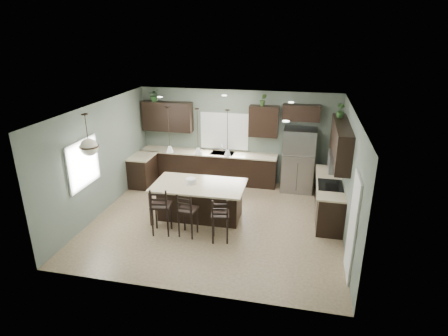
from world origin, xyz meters
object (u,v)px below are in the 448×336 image
Objects in this scene: bar_stool_right at (220,219)px; serving_dish at (191,181)px; plant_back_left at (154,95)px; refrigerator at (298,160)px; bar_stool_center at (188,214)px; bar_stool_left at (161,210)px; kitchen_island at (199,202)px.

serving_dish is at bearing 124.95° from bar_stool_right.
serving_dish is 3.55m from plant_back_left.
bar_stool_center is at bearing -126.52° from refrigerator.
bar_stool_left is at bearing -170.99° from bar_stool_center.
bar_stool_right is at bearing -115.95° from refrigerator.
refrigerator is at bearing 44.47° from kitchen_island.
bar_stool_right reaches higher than kitchen_island.
refrigerator is at bearing 42.97° from serving_dish.
kitchen_island is 2.07× the size of bar_stool_center.
bar_stool_right is at bearing -9.51° from bar_stool_left.
serving_dish is 1.37m from bar_stool_right.
kitchen_island is (-2.30, -2.33, -0.46)m from refrigerator.
kitchen_island is at bearing 44.42° from bar_stool_left.
serving_dish is 0.22× the size of bar_stool_right.
plant_back_left is (-2.82, 3.44, 2.06)m from bar_stool_right.
refrigerator is 4.82× the size of plant_back_left.
kitchen_island is at bearing 93.42° from bar_stool_center.
bar_stool_right is (1.39, -0.03, -0.05)m from bar_stool_left.
plant_back_left is (-1.88, 2.54, 1.60)m from serving_dish.
bar_stool_left is 3.05× the size of plant_back_left.
bar_stool_center is at bearing -58.74° from plant_back_left.
kitchen_island is 5.82× the size of plant_back_left.
bar_stool_center reaches higher than serving_dish.
refrigerator is at bearing 38.91° from bar_stool_left.
kitchen_island is 3.92m from plant_back_left.
bar_stool_left is 1.08× the size of bar_stool_center.
plant_back_left reaches higher than refrigerator.
plant_back_left reaches higher than serving_dish.
bar_stool_center is at bearing -93.34° from kitchen_island.
refrigerator is 3.95m from bar_stool_center.
bar_stool_left is at bearing -67.30° from plant_back_left.
bar_stool_left is (-0.46, -0.86, -0.41)m from serving_dish.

